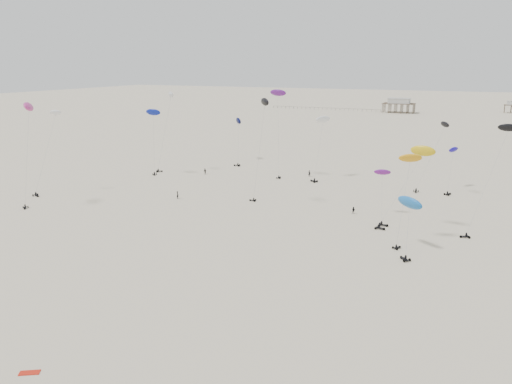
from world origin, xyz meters
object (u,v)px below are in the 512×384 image
at_px(rig_2, 153,122).
at_px(rig_0, 435,147).
at_px(pavilion_main, 399,106).
at_px(pavilion_small, 511,108).
at_px(spectator_0, 178,199).
at_px(rig_7, 263,120).

bearing_deg(rig_2, rig_0, 158.73).
bearing_deg(pavilion_main, pavilion_small, 23.20).
bearing_deg(pavilion_small, rig_2, -112.77).
xyz_separation_m(pavilion_small, spectator_0, (-86.15, -281.27, -3.49)).
bearing_deg(rig_2, rig_7, 131.11).
xyz_separation_m(rig_0, rig_2, (-79.55, -9.53, 3.72)).
xyz_separation_m(pavilion_small, rig_7, (-65.96, -274.77, 16.24)).
height_order(pavilion_main, rig_7, rig_7).
distance_m(rig_0, rig_7, 45.68).
height_order(pavilion_small, spectator_0, pavilion_small).
height_order(rig_0, spectator_0, rig_0).
bearing_deg(rig_7, rig_0, -66.62).
distance_m(pavilion_main, rig_7, 245.29).
bearing_deg(spectator_0, rig_0, -112.98).
bearing_deg(rig_0, rig_2, 4.17).
distance_m(rig_2, rig_7, 45.72).
xyz_separation_m(rig_7, spectator_0, (-20.20, -6.50, -19.73)).
height_order(pavilion_main, rig_0, rig_0).
bearing_deg(rig_2, pavilion_main, -127.67).
distance_m(pavilion_main, rig_2, 232.12).
xyz_separation_m(pavilion_main, rig_2, (-38.53, -228.61, 11.50)).
xyz_separation_m(rig_0, rig_7, (-36.97, -25.69, 7.73)).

